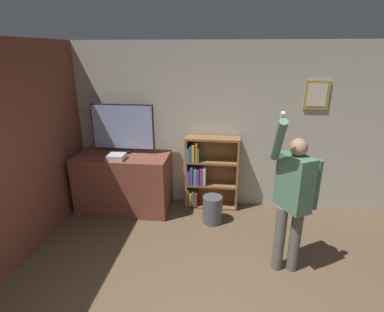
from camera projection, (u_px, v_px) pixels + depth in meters
The scene contains 8 objects.
wall_back at pixel (217, 127), 4.91m from camera, with size 6.70×0.09×2.70m.
wall_side_brick at pixel (18, 153), 3.69m from camera, with size 0.06×4.74×2.70m.
tv_ledge at pixel (124, 182), 4.97m from camera, with size 1.50×0.72×0.95m.
television at pixel (123, 128), 4.80m from camera, with size 1.02×0.22×0.80m.
game_console at pixel (116, 157), 4.62m from camera, with size 0.27×0.23×0.08m.
bookshelf at pixel (206, 173), 5.01m from camera, with size 0.87×0.28×1.23m.
person at pixel (293, 195), 3.37m from camera, with size 0.56×0.56×1.99m.
waste_bin at pixel (212, 210), 4.63m from camera, with size 0.30×0.30×0.44m.
Camera 1 is at (0.17, -1.64, 2.55)m, focal length 28.00 mm.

